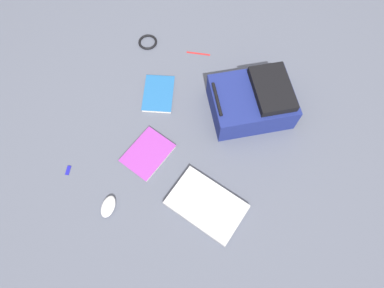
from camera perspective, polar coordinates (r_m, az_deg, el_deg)
ground_plane at (r=1.67m, az=1.22°, el=-0.09°), size 3.85×3.85×0.00m
backpack at (r=1.72m, az=10.64°, el=7.45°), size 0.51×0.48×0.20m
laptop at (r=1.56m, az=2.55°, el=-10.58°), size 0.39×0.30×0.03m
book_red at (r=1.81m, az=-5.89°, el=8.74°), size 0.22×0.27×0.02m
book_blue at (r=1.65m, az=-7.76°, el=-1.68°), size 0.24×0.28×0.02m
computer_mouse at (r=1.60m, az=-14.47°, el=-10.56°), size 0.07×0.11×0.04m
cable_coil at (r=2.04m, az=-7.76°, el=17.30°), size 0.11×0.11×0.01m
pen_black at (r=1.97m, az=1.13°, el=15.65°), size 0.14×0.04×0.01m
usb_stick at (r=1.73m, az=-20.92°, el=-4.31°), size 0.03×0.05×0.01m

